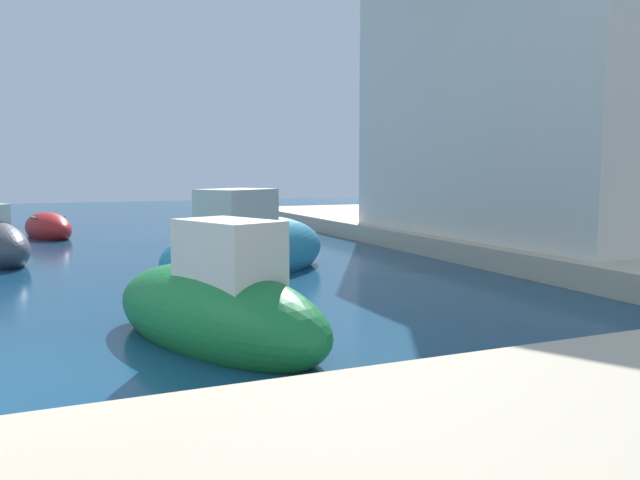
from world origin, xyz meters
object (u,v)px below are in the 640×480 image
at_px(waterfront_building_main, 528,76).
at_px(moored_boat_3, 235,230).
at_px(moored_boat_5, 248,249).
at_px(moored_boat_4, 48,228).
at_px(moored_boat_9, 216,309).

bearing_deg(waterfront_building_main, moored_boat_3, 141.30).
bearing_deg(moored_boat_3, moored_boat_5, -137.04).
xyz_separation_m(moored_boat_4, waterfront_building_main, (11.91, -9.16, 4.40)).
xyz_separation_m(moored_boat_3, waterfront_building_main, (6.60, -5.29, 4.31)).
relative_size(moored_boat_4, waterfront_building_main, 0.32).
distance_m(moored_boat_4, moored_boat_5, 10.56).
xyz_separation_m(moored_boat_5, moored_boat_9, (-2.02, -5.26, -0.08)).
relative_size(moored_boat_5, moored_boat_9, 1.17).
xyz_separation_m(moored_boat_4, moored_boat_5, (3.91, -9.81, 0.23)).
distance_m(moored_boat_3, moored_boat_5, 6.10).
height_order(moored_boat_3, moored_boat_9, moored_boat_9).
xyz_separation_m(moored_boat_4, moored_boat_9, (1.89, -15.07, 0.15)).
bearing_deg(moored_boat_4, moored_boat_9, -9.01).
bearing_deg(moored_boat_9, waterfront_building_main, -80.98).
bearing_deg(moored_boat_5, moored_boat_3, 44.97).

